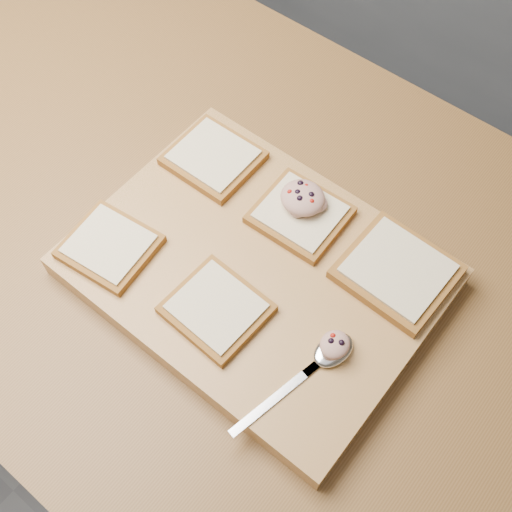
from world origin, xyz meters
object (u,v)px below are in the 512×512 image
at_px(tuna_salad_dollop, 303,198).
at_px(spoon, 325,357).
at_px(cutting_board, 256,271).
at_px(bread_far_center, 300,214).

height_order(tuna_salad_dollop, spoon, tuna_salad_dollop).
xyz_separation_m(tuna_salad_dollop, spoon, (0.15, -0.15, -0.02)).
bearing_deg(cutting_board, tuna_salad_dollop, 92.63).
distance_m(cutting_board, spoon, 0.15).
bearing_deg(tuna_salad_dollop, cutting_board, -87.37).
bearing_deg(cutting_board, spoon, -18.85).
relative_size(bread_far_center, spoon, 0.64).
height_order(bread_far_center, tuna_salad_dollop, tuna_salad_dollop).
height_order(cutting_board, spoon, spoon).
bearing_deg(tuna_salad_dollop, spoon, -45.80).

